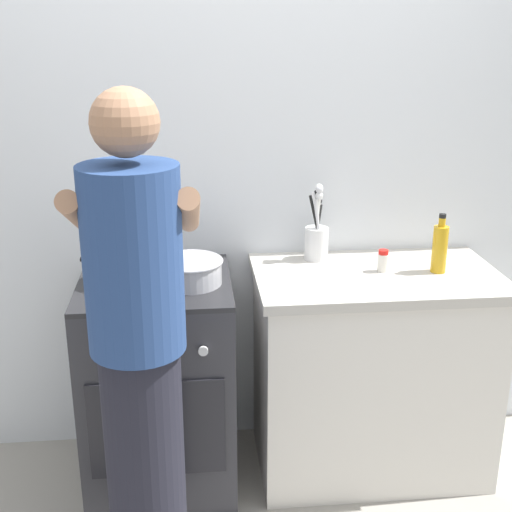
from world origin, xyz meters
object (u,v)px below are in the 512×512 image
Objects in this scene: pot at (117,270)px; mixing_bowl at (190,270)px; oil_bottle at (440,248)px; person at (139,359)px; stove_range at (160,382)px; utensil_crock at (317,236)px; spice_bottle at (383,261)px.

mixing_bowl is (0.28, -0.03, -0.00)m from pot.
person reaches higher than oil_bottle.
utensil_crock is (0.68, 0.20, 0.55)m from stove_range.
spice_bottle is at bearing 4.27° from mixing_bowl.
person is (-0.95, -0.60, -0.08)m from spice_bottle.
oil_bottle is 0.14× the size of person.
mixing_bowl is 1.01m from oil_bottle.
stove_range is 3.42× the size of mixing_bowl.
person reaches higher than utensil_crock.
stove_range is 3.68× the size of oil_bottle.
oil_bottle is (0.47, -0.21, -0.00)m from utensil_crock.
utensil_crock reaches higher than oil_bottle.
person is (-0.17, -0.54, -0.09)m from mixing_bowl.
spice_bottle is at bearing 32.23° from person.
mixing_bowl is 2.85× the size of spice_bottle.
pot is at bearing -166.11° from utensil_crock.
oil_bottle reaches higher than pot.
spice_bottle is (0.92, 0.02, 0.49)m from stove_range.
oil_bottle is (1.29, -0.00, 0.05)m from pot.
spice_bottle is 0.23m from oil_bottle.
pot is 0.59m from person.
mixing_bowl is at bearing -15.92° from stove_range.
person reaches higher than stove_range.
oil_bottle is 1.31m from person.
pot is at bearing 173.18° from mixing_bowl.
stove_range is 1.27m from oil_bottle.
mixing_bowl is at bearing -6.82° from pot.
spice_bottle is at bearing 1.15° from stove_range.
person is (-0.03, -0.58, 0.41)m from stove_range.
spice_bottle is (0.24, -0.18, -0.06)m from utensil_crock.
oil_bottle is (0.22, -0.03, 0.06)m from spice_bottle.
mixing_bowl is 0.15× the size of person.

